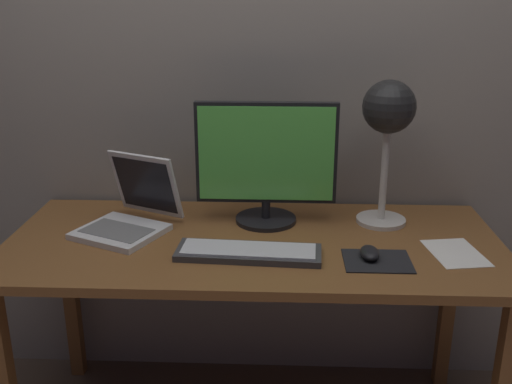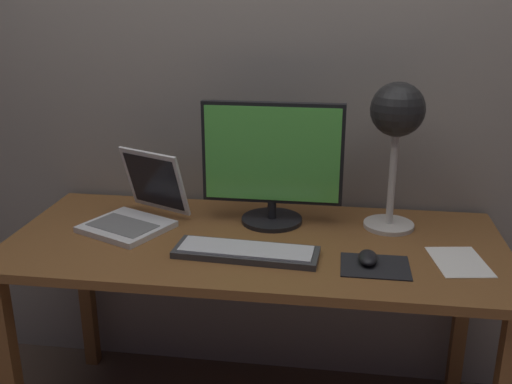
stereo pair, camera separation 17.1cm
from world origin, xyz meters
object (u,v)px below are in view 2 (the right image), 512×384
(monitor, at_px, (272,161))
(laptop, at_px, (140,205))
(desk_lamp, at_px, (397,120))
(keyboard_main, at_px, (246,252))
(mouse, at_px, (368,258))

(monitor, height_order, laptop, monitor)
(laptop, xyz_separation_m, desk_lamp, (0.85, 0.08, 0.30))
(keyboard_main, height_order, mouse, mouse)
(monitor, xyz_separation_m, laptop, (-0.45, -0.07, -0.15))
(monitor, bearing_deg, laptop, -170.60)
(monitor, xyz_separation_m, keyboard_main, (-0.04, -0.28, -0.21))
(desk_lamp, bearing_deg, monitor, -178.61)
(keyboard_main, distance_m, desk_lamp, 0.64)
(keyboard_main, bearing_deg, monitor, 80.98)
(monitor, bearing_deg, mouse, -42.16)
(desk_lamp, height_order, mouse, desk_lamp)
(laptop, distance_m, desk_lamp, 0.90)
(monitor, relative_size, keyboard_main, 1.07)
(keyboard_main, distance_m, laptop, 0.46)
(desk_lamp, bearing_deg, mouse, -105.12)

